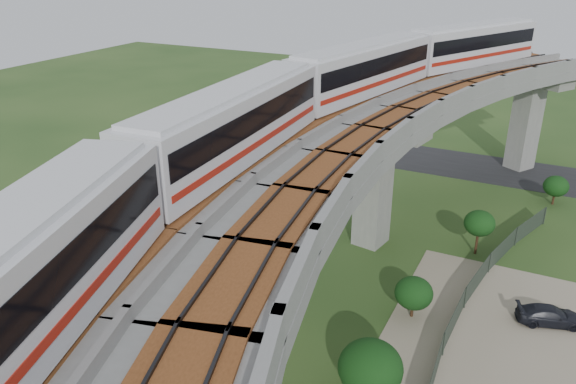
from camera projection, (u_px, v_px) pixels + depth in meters
name	position (u px, v px, depth m)	size (l,w,h in m)	color
ground	(299.00, 314.00, 33.44)	(160.00, 160.00, 0.00)	#27461C
asphalt_road	(423.00, 159.00, 58.10)	(60.00, 8.00, 0.03)	#232326
viaduct	(369.00, 185.00, 28.27)	(19.58, 73.98, 11.40)	#99968E
metro_train	(336.00, 98.00, 31.37)	(12.36, 61.21, 3.64)	silver
fence	(468.00, 351.00, 29.17)	(3.87, 38.73, 1.50)	#2D382D
tree_0	(556.00, 186.00, 47.13)	(2.06, 2.06, 2.54)	#382314
tree_1	(480.00, 223.00, 39.09)	(2.14, 2.14, 3.32)	#382314
tree_2	(414.00, 293.00, 32.52)	(2.23, 2.23, 2.59)	#382314
tree_3	(370.00, 368.00, 26.24)	(3.08, 3.08, 3.28)	#382314
car_dark	(550.00, 315.00, 32.31)	(1.51, 3.71, 1.08)	black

